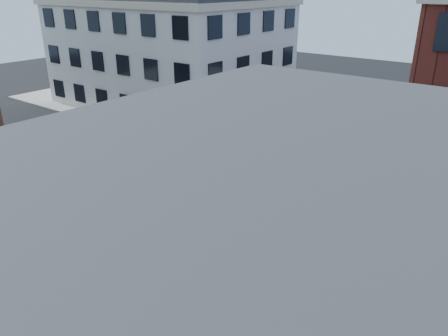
% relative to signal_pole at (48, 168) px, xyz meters
% --- Properties ---
extents(ground, '(120.00, 120.00, 0.00)m').
position_rel_signal_pole_xyz_m(ground, '(6.72, 6.68, -2.86)').
color(ground, black).
rests_on(ground, ground).
extents(sidewalk_nw, '(30.00, 30.00, 0.15)m').
position_rel_signal_pole_xyz_m(sidewalk_nw, '(-14.28, 27.68, -2.78)').
color(sidewalk_nw, gray).
rests_on(sidewalk_nw, ground).
extents(building_nw, '(22.00, 16.00, 11.00)m').
position_rel_signal_pole_xyz_m(building_nw, '(-12.28, 22.68, 2.64)').
color(building_nw, silver).
rests_on(building_nw, ground).
extents(tree_near, '(2.69, 2.69, 4.49)m').
position_rel_signal_pole_xyz_m(tree_near, '(14.28, 16.65, 0.30)').
color(tree_near, black).
rests_on(tree_near, ground).
extents(tree_far, '(2.43, 2.43, 4.07)m').
position_rel_signal_pole_xyz_m(tree_far, '(14.28, 22.65, 0.02)').
color(tree_far, black).
rests_on(tree_far, ground).
extents(signal_pole, '(1.29, 1.24, 4.60)m').
position_rel_signal_pole_xyz_m(signal_pole, '(0.00, 0.00, 0.00)').
color(signal_pole, black).
rests_on(signal_pole, ground).
extents(box_truck, '(8.00, 3.06, 3.55)m').
position_rel_signal_pole_xyz_m(box_truck, '(18.10, 4.01, -1.01)').
color(box_truck, silver).
rests_on(box_truck, ground).
extents(traffic_cone, '(0.48, 0.48, 0.68)m').
position_rel_signal_pole_xyz_m(traffic_cone, '(1.02, 3.87, -2.53)').
color(traffic_cone, '#F9350B').
rests_on(traffic_cone, ground).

